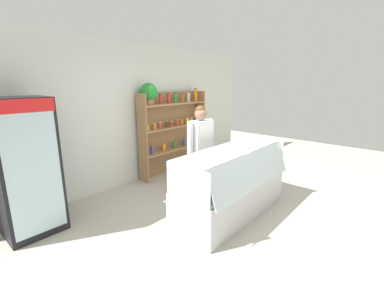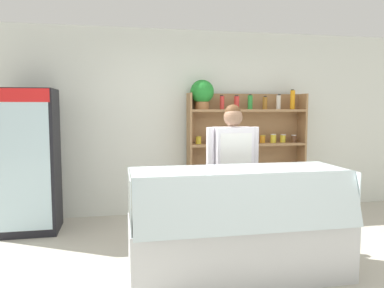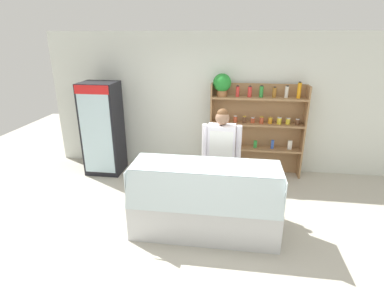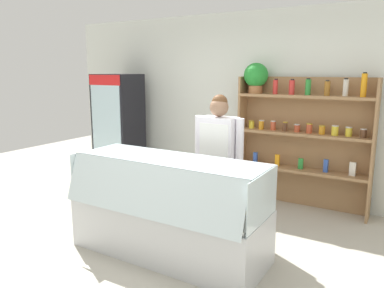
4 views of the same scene
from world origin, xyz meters
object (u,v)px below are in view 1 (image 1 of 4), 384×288
Objects in this scene: shelving_unit at (168,122)px; shop_clerk at (201,144)px; deli_display_case at (231,194)px; drinks_fridge at (26,168)px.

shop_clerk is (-0.48, -1.30, -0.20)m from shelving_unit.
deli_display_case is (-0.66, -2.06, -0.83)m from shelving_unit.
deli_display_case is at bearing -38.29° from drinks_fridge.
drinks_fridge is 1.12× the size of shop_clerk.
shop_clerk is at bearing -22.17° from drinks_fridge.
drinks_fridge is 2.87m from shelving_unit.
shop_clerk is at bearing -110.16° from shelving_unit.
shelving_unit reaches higher than shop_clerk.
drinks_fridge reaches higher than deli_display_case.
shelving_unit is at bearing 69.84° from shop_clerk.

